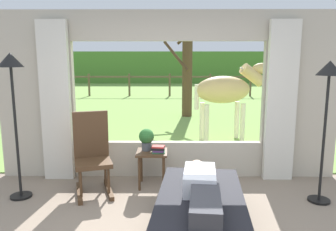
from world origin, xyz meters
TOP-DOWN VIEW (x-y plane):
  - back_wall_with_window at (0.00, 2.26)m, footprint 5.20×0.12m
  - curtain_panel_left at (-1.69, 2.12)m, footprint 0.44×0.10m
  - curtain_panel_right at (1.69, 2.12)m, footprint 0.44×0.10m
  - outdoor_pasture_lawn at (0.00, 13.16)m, footprint 36.00×21.68m
  - distant_hill_ridge at (0.00, 23.00)m, footprint 36.00×2.00m
  - recliner_sofa at (0.35, 0.53)m, footprint 1.06×1.78m
  - reclining_person at (0.35, 0.48)m, footprint 0.40×1.44m
  - rocking_chair at (-1.05, 1.63)m, footprint 0.65×0.79m
  - side_table at (-0.23, 1.82)m, footprint 0.44×0.44m
  - potted_plant at (-0.31, 1.88)m, footprint 0.22×0.22m
  - book_stack at (-0.14, 1.76)m, footprint 0.20×0.16m
  - floor_lamp_left at (-1.98, 1.41)m, footprint 0.32×0.32m
  - floor_lamp_right at (1.98, 1.30)m, footprint 0.32×0.32m
  - horse at (1.28, 4.47)m, footprint 1.82×0.80m
  - pasture_tree at (0.54, 7.63)m, footprint 1.29×1.29m
  - pasture_fence_line at (0.00, 13.40)m, footprint 16.10×0.10m

SIDE VIEW (x-z plane):
  - outdoor_pasture_lawn at x=0.00m, z-range 0.00..0.02m
  - recliner_sofa at x=0.35m, z-range 0.01..0.43m
  - side_table at x=-0.23m, z-range 0.17..0.69m
  - reclining_person at x=0.35m, z-range 0.41..0.63m
  - rocking_chair at x=-1.05m, z-range -0.01..1.11m
  - book_stack at x=-0.14m, z-range 0.52..0.62m
  - potted_plant at x=-0.31m, z-range 0.54..0.86m
  - pasture_fence_line at x=0.00m, z-range 0.19..1.29m
  - horse at x=1.28m, z-range 0.29..2.02m
  - curtain_panel_left at x=-1.69m, z-range 0.00..2.40m
  - curtain_panel_right at x=1.69m, z-range 0.00..2.40m
  - distant_hill_ridge at x=0.00m, z-range 0.00..2.40m
  - back_wall_with_window at x=0.00m, z-range -0.03..2.52m
  - pasture_tree at x=0.54m, z-range -0.12..2.92m
  - floor_lamp_right at x=1.98m, z-range 0.56..2.38m
  - floor_lamp_left at x=-1.98m, z-range 0.59..2.50m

